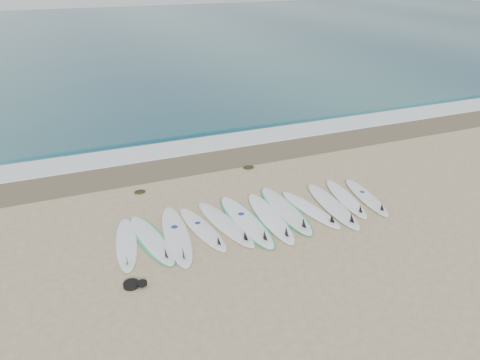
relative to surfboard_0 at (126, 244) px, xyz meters
name	(u,v)px	position (x,y,z in m)	size (l,w,h in m)	color
ground	(259,221)	(3.24, -0.13, -0.05)	(120.00, 120.00, 0.00)	tan
ocean	(94,38)	(3.24, 32.37, -0.04)	(120.00, 55.00, 0.03)	#235560
wet_sand_band	(205,161)	(3.24, 3.97, -0.05)	(120.00, 1.80, 0.01)	brown
foam_band	(192,146)	(3.24, 5.37, -0.03)	(120.00, 1.40, 0.04)	silver
wave_crest	(180,132)	(3.24, 6.87, 0.00)	(120.00, 1.00, 0.10)	#235560
surfboard_0	(126,244)	(0.00, 0.00, 0.00)	(0.83, 2.36, 0.30)	white
surfboard_1	(152,240)	(0.58, -0.02, 0.00)	(0.93, 2.53, 0.31)	white
surfboard_2	(177,236)	(1.15, -0.10, 0.01)	(0.91, 2.85, 0.36)	silver
surfboard_3	(203,229)	(1.81, -0.05, 0.00)	(0.80, 2.38, 0.30)	white
surfboard_4	(226,224)	(2.40, -0.05, 0.01)	(0.94, 2.61, 0.33)	silver
surfboard_5	(246,221)	(2.92, -0.10, 0.00)	(0.76, 2.83, 0.36)	white
surfboard_6	(271,218)	(3.54, -0.21, 0.01)	(0.73, 2.73, 0.35)	white
surfboard_7	(286,210)	(4.08, 0.02, 0.00)	(0.75, 2.76, 0.35)	silver
surfboard_8	(311,210)	(4.69, -0.22, 0.00)	(0.80, 2.36, 0.30)	white
surfboard_9	(333,206)	(5.32, -0.29, 0.01)	(0.78, 2.70, 0.34)	white
surfboard_10	(347,199)	(5.88, -0.07, 0.00)	(0.86, 2.38, 0.30)	white
surfboard_11	(367,197)	(6.44, -0.20, 0.00)	(0.83, 2.34, 0.29)	silver
seaweed_near	(140,192)	(0.84, 2.57, -0.02)	(0.32, 0.25, 0.06)	black
seaweed_far	(249,167)	(4.31, 2.93, -0.02)	(0.35, 0.27, 0.07)	black
leash_coil	(134,284)	(-0.13, -1.50, 0.00)	(0.46, 0.36, 0.11)	black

